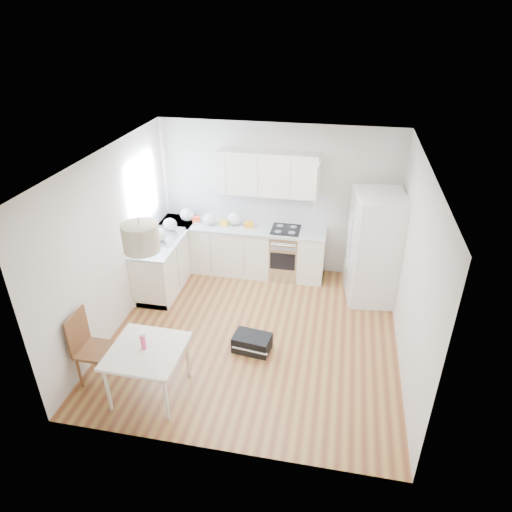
% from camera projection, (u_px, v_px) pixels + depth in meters
% --- Properties ---
extents(floor, '(4.20, 4.20, 0.00)m').
position_uv_depth(floor, '(255.00, 334.00, 6.91)').
color(floor, brown).
rests_on(floor, ground).
extents(ceiling, '(4.20, 4.20, 0.00)m').
position_uv_depth(ceiling, '(254.00, 160.00, 5.61)').
color(ceiling, white).
rests_on(ceiling, wall_back).
extents(wall_back, '(4.20, 0.00, 4.20)m').
position_uv_depth(wall_back, '(278.00, 200.00, 8.07)').
color(wall_back, beige).
rests_on(wall_back, floor).
extents(wall_left, '(0.00, 4.20, 4.20)m').
position_uv_depth(wall_left, '(113.00, 243.00, 6.62)').
color(wall_left, beige).
rests_on(wall_left, floor).
extents(wall_right, '(0.00, 4.20, 4.20)m').
position_uv_depth(wall_right, '(413.00, 271.00, 5.91)').
color(wall_right, beige).
rests_on(wall_right, floor).
extents(window_glassblock, '(0.02, 1.00, 1.00)m').
position_uv_depth(window_glassblock, '(142.00, 189.00, 7.41)').
color(window_glassblock, '#BFE0F9').
rests_on(window_glassblock, wall_left).
extents(cabinets_back, '(3.00, 0.60, 0.88)m').
position_uv_depth(cabinets_back, '(242.00, 250.00, 8.35)').
color(cabinets_back, white).
rests_on(cabinets_back, floor).
extents(cabinets_left, '(0.60, 1.80, 0.88)m').
position_uv_depth(cabinets_left, '(168.00, 259.00, 8.04)').
color(cabinets_left, white).
rests_on(cabinets_left, floor).
extents(counter_back, '(3.02, 0.64, 0.04)m').
position_uv_depth(counter_back, '(241.00, 227.00, 8.13)').
color(counter_back, '#B5B8BA').
rests_on(counter_back, cabinets_back).
extents(counter_left, '(0.64, 1.82, 0.04)m').
position_uv_depth(counter_left, '(165.00, 236.00, 7.81)').
color(counter_left, '#B5B8BA').
rests_on(counter_left, cabinets_left).
extents(backsplash_back, '(3.00, 0.01, 0.58)m').
position_uv_depth(backsplash_back, '(245.00, 205.00, 8.23)').
color(backsplash_back, white).
rests_on(backsplash_back, wall_back).
extents(backsplash_left, '(0.01, 1.80, 0.58)m').
position_uv_depth(backsplash_left, '(147.00, 218.00, 7.71)').
color(backsplash_left, white).
rests_on(backsplash_left, wall_left).
extents(upper_cabinets, '(1.70, 0.32, 0.75)m').
position_uv_depth(upper_cabinets, '(268.00, 174.00, 7.70)').
color(upper_cabinets, white).
rests_on(upper_cabinets, wall_back).
extents(range_oven, '(0.50, 0.61, 0.88)m').
position_uv_depth(range_oven, '(285.00, 254.00, 8.21)').
color(range_oven, silver).
rests_on(range_oven, floor).
extents(sink, '(0.50, 0.80, 0.16)m').
position_uv_depth(sink, '(164.00, 237.00, 7.76)').
color(sink, silver).
rests_on(sink, counter_left).
extents(refrigerator, '(0.98, 1.02, 1.83)m').
position_uv_depth(refrigerator, '(376.00, 248.00, 7.40)').
color(refrigerator, white).
rests_on(refrigerator, floor).
extents(dining_table, '(0.90, 0.90, 0.70)m').
position_uv_depth(dining_table, '(147.00, 354.00, 5.57)').
color(dining_table, '#BCB3A1').
rests_on(dining_table, floor).
extents(dining_chair, '(0.44, 0.44, 1.02)m').
position_uv_depth(dining_chair, '(96.00, 349.00, 5.84)').
color(dining_chair, '#4C2816').
rests_on(dining_chair, floor).
extents(drink_bottle, '(0.08, 0.08, 0.23)m').
position_uv_depth(drink_bottle, '(143.00, 341.00, 5.51)').
color(drink_bottle, '#E03E6C').
rests_on(drink_bottle, dining_table).
extents(gym_bag, '(0.56, 0.41, 0.24)m').
position_uv_depth(gym_bag, '(252.00, 343.00, 6.55)').
color(gym_bag, black).
rests_on(gym_bag, floor).
extents(pendant_lamp, '(0.46, 0.46, 0.31)m').
position_uv_depth(pendant_lamp, '(141.00, 238.00, 4.91)').
color(pendant_lamp, '#BAAF8F').
rests_on(pendant_lamp, ceiling).
extents(grocery_bag_a, '(0.27, 0.23, 0.24)m').
position_uv_depth(grocery_bag_a, '(187.00, 215.00, 8.26)').
color(grocery_bag_a, silver).
rests_on(grocery_bag_a, counter_back).
extents(grocery_bag_b, '(0.25, 0.21, 0.22)m').
position_uv_depth(grocery_bag_b, '(210.00, 219.00, 8.12)').
color(grocery_bag_b, silver).
rests_on(grocery_bag_b, counter_back).
extents(grocery_bag_c, '(0.26, 0.22, 0.24)m').
position_uv_depth(grocery_bag_c, '(235.00, 218.00, 8.12)').
color(grocery_bag_c, silver).
rests_on(grocery_bag_c, counter_back).
extents(grocery_bag_d, '(0.24, 0.21, 0.22)m').
position_uv_depth(grocery_bag_d, '(170.00, 224.00, 7.93)').
color(grocery_bag_d, silver).
rests_on(grocery_bag_d, counter_back).
extents(grocery_bag_e, '(0.25, 0.21, 0.22)m').
position_uv_depth(grocery_bag_e, '(159.00, 234.00, 7.58)').
color(grocery_bag_e, silver).
rests_on(grocery_bag_e, counter_left).
extents(snack_orange, '(0.18, 0.15, 0.10)m').
position_uv_depth(snack_orange, '(249.00, 224.00, 8.06)').
color(snack_orange, orange).
rests_on(snack_orange, counter_back).
extents(snack_yellow, '(0.17, 0.14, 0.10)m').
position_uv_depth(snack_yellow, '(224.00, 223.00, 8.12)').
color(snack_yellow, yellow).
rests_on(snack_yellow, counter_back).
extents(snack_red, '(0.17, 0.14, 0.10)m').
position_uv_depth(snack_red, '(196.00, 219.00, 8.26)').
color(snack_red, red).
rests_on(snack_red, counter_back).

